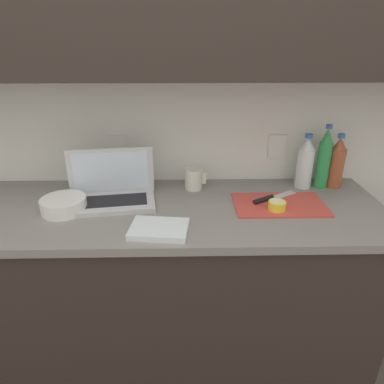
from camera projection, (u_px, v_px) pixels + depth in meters
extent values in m
plane|color=#564C47|center=(160.00, 353.00, 1.87)|extent=(12.00, 12.00, 0.00)
cube|color=white|center=(155.00, 100.00, 1.67)|extent=(5.20, 0.06, 2.60)
cube|color=white|center=(118.00, 147.00, 1.72)|extent=(0.09, 0.01, 0.12)
cube|color=white|center=(277.00, 146.00, 1.74)|extent=(0.09, 0.01, 0.12)
cube|color=#332823|center=(157.00, 291.00, 1.70)|extent=(2.00, 0.61, 0.86)
cube|color=gray|center=(153.00, 211.00, 1.52)|extent=(2.07, 0.65, 0.03)
cube|color=silver|center=(112.00, 203.00, 1.53)|extent=(0.40, 0.27, 0.02)
cube|color=black|center=(112.00, 201.00, 1.53)|extent=(0.32, 0.17, 0.00)
cube|color=silver|center=(111.00, 171.00, 1.58)|extent=(0.39, 0.06, 0.22)
cube|color=silver|center=(111.00, 171.00, 1.57)|extent=(0.34, 0.05, 0.18)
cube|color=#D1473D|center=(279.00, 204.00, 1.53)|extent=(0.40, 0.25, 0.01)
cube|color=silver|center=(283.00, 195.00, 1.61)|extent=(0.14, 0.10, 0.00)
cylinder|color=black|center=(263.00, 199.00, 1.54)|extent=(0.11, 0.08, 0.02)
cylinder|color=yellow|center=(277.00, 205.00, 1.47)|extent=(0.08, 0.08, 0.04)
cylinder|color=#F4EAA3|center=(277.00, 201.00, 1.46)|extent=(0.07, 0.07, 0.00)
cylinder|color=silver|center=(304.00, 168.00, 1.68)|extent=(0.08, 0.08, 0.19)
cone|color=silver|center=(308.00, 144.00, 1.63)|extent=(0.07, 0.07, 0.06)
cylinder|color=#3366B2|center=(309.00, 136.00, 1.62)|extent=(0.04, 0.04, 0.02)
cylinder|color=#2D934C|center=(323.00, 165.00, 1.68)|extent=(0.07, 0.07, 0.23)
cone|color=#2D934C|center=(328.00, 136.00, 1.62)|extent=(0.06, 0.06, 0.07)
cylinder|color=#3366B2|center=(329.00, 127.00, 1.60)|extent=(0.03, 0.03, 0.02)
cylinder|color=#A34C2D|center=(336.00, 168.00, 1.69)|extent=(0.07, 0.07, 0.19)
cone|color=#A34C2D|center=(340.00, 144.00, 1.64)|extent=(0.07, 0.07, 0.06)
cylinder|color=#3366B2|center=(342.00, 136.00, 1.62)|extent=(0.03, 0.03, 0.02)
cylinder|color=silver|center=(193.00, 179.00, 1.68)|extent=(0.08, 0.08, 0.10)
cube|color=silver|center=(204.00, 178.00, 1.68)|extent=(0.02, 0.01, 0.06)
cylinder|color=white|center=(64.00, 205.00, 1.47)|extent=(0.19, 0.19, 0.06)
cube|color=white|center=(159.00, 229.00, 1.31)|extent=(0.24, 0.18, 0.02)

